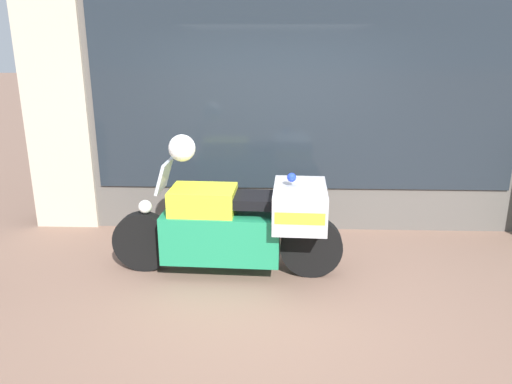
# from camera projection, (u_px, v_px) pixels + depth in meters

# --- Properties ---
(ground_plane) EXTENTS (60.00, 60.00, 0.00)m
(ground_plane) POSITION_uv_depth(u_px,v_px,m) (271.00, 298.00, 4.69)
(ground_plane) COLOR #7A5B4C
(shop_building) EXTENTS (6.09, 0.55, 4.00)m
(shop_building) POSITION_uv_depth(u_px,v_px,m) (243.00, 67.00, 6.01)
(shop_building) COLOR #56514C
(shop_building) RESTS_ON ground
(window_display) EXTENTS (4.85, 0.30, 1.98)m
(window_display) POSITION_uv_depth(u_px,v_px,m) (298.00, 188.00, 6.47)
(window_display) COLOR slate
(window_display) RESTS_ON ground
(paramedic_motorcycle) EXTENTS (2.37, 0.82, 1.18)m
(paramedic_motorcycle) POSITION_uv_depth(u_px,v_px,m) (241.00, 223.00, 5.04)
(paramedic_motorcycle) COLOR black
(paramedic_motorcycle) RESTS_ON ground
(white_helmet) EXTENTS (0.26, 0.26, 0.26)m
(white_helmet) POSITION_uv_depth(u_px,v_px,m) (182.00, 148.00, 4.86)
(white_helmet) COLOR white
(white_helmet) RESTS_ON paramedic_motorcycle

